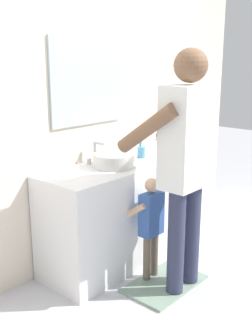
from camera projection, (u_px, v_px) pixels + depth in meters
ground_plane at (140, 274)px, 3.40m from camera, size 14.00×14.00×0.00m
back_wall at (84, 102)px, 3.44m from camera, size 4.40×0.10×2.70m
vanity_cabinet at (113, 216)px, 3.48m from camera, size 1.25×0.54×0.86m
sink_basin at (114, 160)px, 3.34m from camera, size 0.33×0.33×0.11m
faucet at (96, 153)px, 3.46m from camera, size 0.18×0.14×0.18m
toothbrush_cup at (141, 152)px, 3.64m from camera, size 0.07×0.07×0.21m
bath_mat at (164, 284)px, 3.23m from camera, size 0.64×0.40×0.02m
child_toddler at (150, 220)px, 3.20m from camera, size 0.26×0.26×0.84m
adult_parent at (185, 152)px, 2.93m from camera, size 0.55×0.58×1.77m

